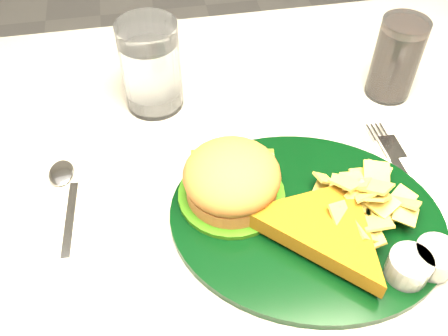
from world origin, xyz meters
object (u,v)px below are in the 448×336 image
(fork_napkin, at_px, (414,195))
(water_glass, at_px, (151,66))
(table, at_px, (219,313))
(dinner_plate, at_px, (309,202))
(cola_glass, at_px, (396,59))

(fork_napkin, bearing_deg, water_glass, 140.58)
(table, distance_m, water_glass, 0.48)
(dinner_plate, distance_m, cola_glass, 0.29)
(table, xyz_separation_m, cola_glass, (0.29, 0.13, 0.44))
(dinner_plate, bearing_deg, table, 158.73)
(cola_glass, xyz_separation_m, fork_napkin, (-0.05, -0.21, -0.06))
(water_glass, bearing_deg, dinner_plate, -58.26)
(table, relative_size, dinner_plate, 3.62)
(water_glass, height_order, fork_napkin, water_glass)
(cola_glass, bearing_deg, dinner_plate, -132.27)
(table, bearing_deg, water_glass, 110.17)
(water_glass, xyz_separation_m, fork_napkin, (0.30, -0.25, -0.06))
(dinner_plate, relative_size, fork_napkin, 1.75)
(cola_glass, bearing_deg, table, -155.59)
(dinner_plate, bearing_deg, water_glass, 141.73)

